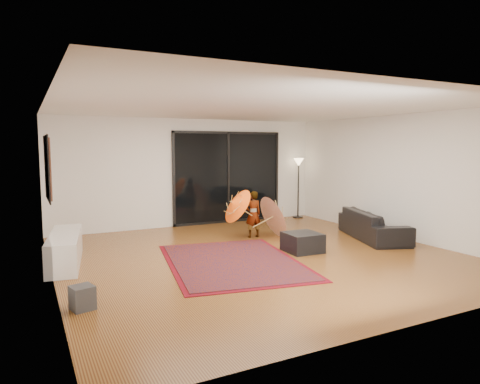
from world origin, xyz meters
TOP-DOWN VIEW (x-y plane):
  - floor at (0.00, 0.00)m, footprint 7.00×7.00m
  - ceiling at (0.00, 0.00)m, footprint 7.00×7.00m
  - wall_back at (0.00, 3.50)m, footprint 7.00×0.00m
  - wall_front at (0.00, -3.50)m, footprint 7.00×0.00m
  - wall_left at (-3.50, 0.00)m, footprint 0.00×7.00m
  - wall_right at (3.50, 0.00)m, footprint 0.00×7.00m
  - sliding_door at (1.00, 3.47)m, footprint 3.06×0.07m
  - painting at (-3.46, 1.00)m, footprint 0.04×1.28m
  - media_console at (-3.25, 1.00)m, footprint 0.76×1.95m
  - speaker at (-3.25, -1.31)m, footprint 0.32×0.32m
  - persian_rug at (-0.64, -0.18)m, footprint 2.71×3.42m
  - sofa at (2.95, 0.16)m, footprint 1.48×2.25m
  - ottoman at (0.88, -0.12)m, footprint 0.67×0.67m
  - floor_lamp at (3.10, 3.25)m, footprint 0.29×0.29m
  - child at (0.67, 1.47)m, footprint 0.39×0.26m
  - parasol_orange at (0.12, 1.42)m, footprint 0.59×0.81m
  - parasol_white at (1.27, 1.32)m, footprint 0.52×0.96m

SIDE VIEW (x-z plane):
  - floor at x=0.00m, z-range 0.00..0.00m
  - persian_rug at x=-0.64m, z-range 0.00..0.02m
  - speaker at x=-3.25m, z-range 0.00..0.30m
  - ottoman at x=0.88m, z-range 0.00..0.36m
  - media_console at x=-3.25m, z-range 0.00..0.53m
  - sofa at x=2.95m, z-range 0.00..0.61m
  - parasol_white at x=1.27m, z-range 0.02..0.99m
  - child at x=0.67m, z-range 0.00..1.03m
  - parasol_orange at x=0.12m, z-range 0.30..1.17m
  - sliding_door at x=1.00m, z-range 0.00..2.40m
  - floor_lamp at x=3.10m, z-range 0.49..2.17m
  - wall_back at x=0.00m, z-range -2.15..4.85m
  - wall_front at x=0.00m, z-range -2.15..4.85m
  - wall_left at x=-3.50m, z-range -2.15..4.85m
  - wall_right at x=3.50m, z-range -2.15..4.85m
  - painting at x=-3.46m, z-range 1.11..2.19m
  - ceiling at x=0.00m, z-range 2.70..2.70m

